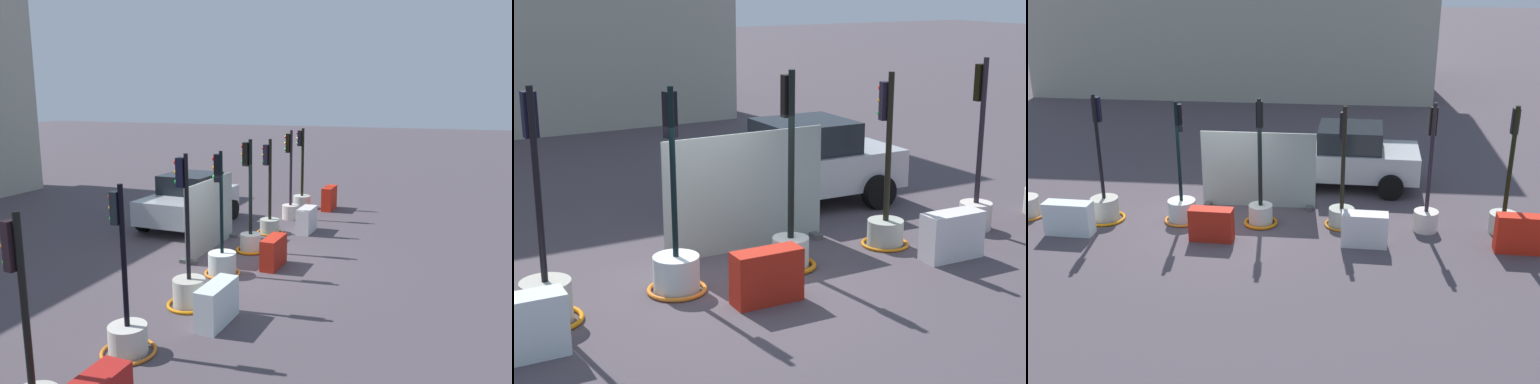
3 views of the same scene
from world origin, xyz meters
The scene contains 13 objects.
ground_plane centered at (0.00, 0.00, 0.00)m, with size 120.00×120.00×0.00m, color #4B4249.
traffic_light_2 centered at (-2.92, 0.03, 0.48)m, with size 0.97×0.97×3.24m.
traffic_light_3 centered at (-0.96, 0.15, 0.45)m, with size 0.91×0.91×3.09m.
traffic_light_4 centered at (1.04, 0.17, 0.53)m, with size 0.85×0.85×3.20m.
traffic_light_5 centered at (3.05, 0.28, 0.50)m, with size 0.83×0.83×3.05m.
traffic_light_6 centered at (5.11, 0.20, 0.64)m, with size 0.60×0.60×3.19m.
traffic_light_7 centered at (6.97, 0.28, 0.58)m, with size 0.68×0.68×3.15m.
construction_barrier_1 centered at (-3.48, -0.88, 0.41)m, with size 1.16×0.45×0.82m.
construction_barrier_2 centered at (0.01, -0.87, 0.40)m, with size 1.05×0.42×0.80m.
construction_barrier_3 centered at (3.60, -0.81, 0.40)m, with size 1.08×0.46×0.80m.
construction_barrier_4 centered at (7.09, -0.80, 0.45)m, with size 1.09×0.40×0.90m.
car_silver_hatchback centered at (3.14, 3.21, 0.87)m, with size 4.17×2.38×1.76m.
site_fence_panel centered at (0.84, 1.31, 0.97)m, with size 3.02×0.50×2.05m.
Camera 3 is at (3.11, -14.37, 6.59)m, focal length 44.80 mm.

